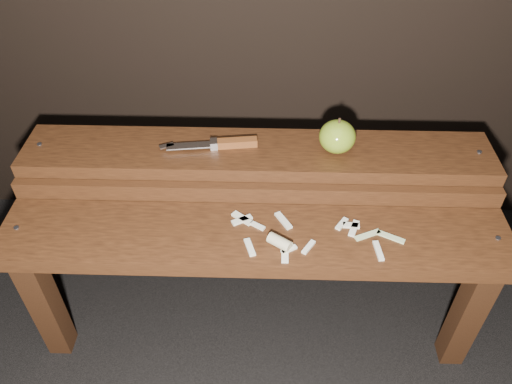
{
  "coord_description": "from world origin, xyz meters",
  "views": [
    {
      "loc": [
        0.03,
        -0.85,
        1.27
      ],
      "look_at": [
        0.0,
        0.06,
        0.45
      ],
      "focal_mm": 35.0,
      "sensor_mm": 36.0,
      "label": 1
    }
  ],
  "objects_px": {
    "bench_rear_tier": "(257,175)",
    "apple": "(337,137)",
    "bench_front_tier": "(255,256)",
    "knife": "(225,144)"
  },
  "relations": [
    {
      "from": "bench_front_tier",
      "to": "knife",
      "type": "height_order",
      "value": "knife"
    },
    {
      "from": "bench_front_tier",
      "to": "apple",
      "type": "height_order",
      "value": "apple"
    },
    {
      "from": "bench_front_tier",
      "to": "knife",
      "type": "bearing_deg",
      "value": 109.35
    },
    {
      "from": "bench_front_tier",
      "to": "apple",
      "type": "distance_m",
      "value": 0.36
    },
    {
      "from": "bench_rear_tier",
      "to": "apple",
      "type": "relative_size",
      "value": 12.69
    },
    {
      "from": "apple",
      "to": "knife",
      "type": "distance_m",
      "value": 0.28
    },
    {
      "from": "bench_rear_tier",
      "to": "apple",
      "type": "bearing_deg",
      "value": 1.25
    },
    {
      "from": "apple",
      "to": "bench_front_tier",
      "type": "bearing_deg",
      "value": -130.68
    },
    {
      "from": "bench_rear_tier",
      "to": "bench_front_tier",
      "type": "bearing_deg",
      "value": -90.0
    },
    {
      "from": "bench_rear_tier",
      "to": "apple",
      "type": "xyz_separation_m",
      "value": [
        0.2,
        0.0,
        0.13
      ]
    }
  ]
}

